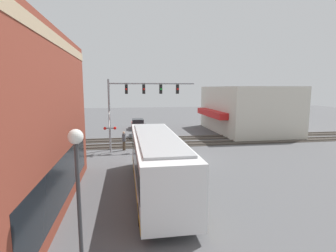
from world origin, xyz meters
The scene contains 11 objects.
ground_plane centered at (0.00, 0.00, 0.00)m, with size 120.00×120.00×0.00m, color #565659.
shop_building centered at (12.97, -11.93, 3.08)m, with size 13.61×10.14×6.17m.
city_bus centered at (-6.28, 2.80, 1.82)m, with size 11.33×2.59×3.30m.
traffic_signal_gantry centered at (4.66, 3.31, 5.19)m, with size 0.42×8.42×6.82m.
crossing_signal centered at (3.50, 5.99, 2.30)m, with size 1.41×1.18×3.81m.
streetlamp centered at (-13.35, 5.94, 2.89)m, with size 0.44×0.44×4.84m.
rail_track_near centered at (6.00, 0.00, 0.03)m, with size 2.60×60.00×0.15m.
rail_track_far centered at (9.20, 0.00, 0.03)m, with size 2.60×60.00×0.15m.
parked_car_white centered at (10.90, 2.80, 0.69)m, with size 4.77×1.82×1.48m.
parked_car_red centered at (17.52, 2.80, 0.69)m, with size 4.31×1.82×1.48m.
pedestrian_at_crossing centered at (4.22, 4.75, 0.95)m, with size 0.34×0.34×1.84m.
Camera 1 is at (-20.96, 4.53, 5.99)m, focal length 28.00 mm.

